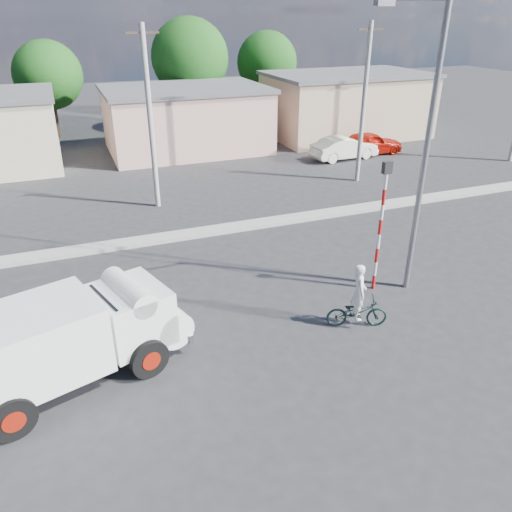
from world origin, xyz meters
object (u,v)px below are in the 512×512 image
object	(u,v)px
car_cream	(344,148)
traffic_pole	(381,217)
cyclist	(358,301)
streetlight	(423,141)
truck	(73,336)
car_red	(370,143)
bicycle	(357,312)

from	to	relation	value
car_cream	traffic_pole	distance (m)	16.49
cyclist	car_cream	distance (m)	18.70
traffic_pole	streetlight	world-z (taller)	streetlight
cyclist	streetlight	distance (m)	5.08
truck	traffic_pole	xyz separation A→B (m)	(9.51, 1.22, 1.30)
car_red	traffic_pole	size ratio (longest dim) A/B	0.97
car_red	streetlight	distance (m)	18.11
truck	bicycle	distance (m)	7.85
truck	car_red	size ratio (longest dim) A/B	1.41
car_red	bicycle	bearing A→B (deg)	147.90
cyclist	traffic_pole	bearing A→B (deg)	-25.51
cyclist	car_red	size ratio (longest dim) A/B	0.41
truck	bicycle	size ratio (longest dim) A/B	3.35
streetlight	traffic_pole	bearing A→B (deg)	162.27
traffic_pole	bicycle	bearing A→B (deg)	-135.19
truck	streetlight	xyz separation A→B (m)	(10.45, 0.92, 3.67)
truck	car_cream	distance (m)	23.17
car_cream	truck	bearing A→B (deg)	129.22
car_cream	car_red	xyz separation A→B (m)	(2.15, 0.44, 0.02)
cyclist	streetlight	bearing A→B (deg)	-42.40
truck	car_red	world-z (taller)	truck
cyclist	car_cream	xyz separation A→B (m)	(9.10, 16.34, -0.17)
car_cream	car_red	bearing A→B (deg)	-82.33
bicycle	cyclist	world-z (taller)	cyclist
traffic_pole	car_red	bearing A→B (deg)	57.72
bicycle	car_red	bearing A→B (deg)	-14.13
cyclist	car_red	world-z (taller)	cyclist
truck	streetlight	size ratio (longest dim) A/B	0.67
truck	bicycle	xyz separation A→B (m)	(7.79, -0.49, -0.82)
bicycle	car_cream	distance (m)	18.70
cyclist	traffic_pole	xyz separation A→B (m)	(1.72, 1.71, 1.73)
car_cream	traffic_pole	bearing A→B (deg)	149.29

